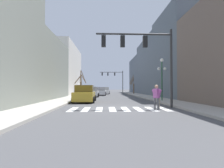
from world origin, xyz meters
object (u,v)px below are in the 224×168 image
Objects in this scene: traffic_signal_near at (143,50)px; traffic_signal_far at (114,76)px; street_lamp_right_corner at (162,71)px; pedestrian_crossing_street at (156,95)px; car_parked_left_near at (85,94)px; car_parked_right_mid at (100,92)px; street_tree_right_near at (81,83)px; car_driving_toward_lane at (92,92)px; pedestrian_near_right_corner at (157,95)px; car_parked_left_far at (97,90)px; street_tree_right_mid at (133,85)px; car_parked_right_near at (105,91)px.

traffic_signal_far is (-0.27, 35.67, 0.27)m from traffic_signal_near.
pedestrian_crossing_street is (-2.52, -6.47, -2.27)m from street_lamp_right_corner.
car_parked_right_mid is at bearing -4.36° from car_parked_left_near.
street_lamp_right_corner is 0.92× the size of street_tree_right_near.
car_driving_toward_lane is (-8.01, 10.14, -2.51)m from street_lamp_right_corner.
car_parked_right_mid is 21.77m from pedestrian_near_right_corner.
street_tree_right_near is at bearing 169.13° from car_parked_left_far.
car_driving_toward_lane is (-4.89, 15.35, -3.55)m from traffic_signal_near.
car_parked_left_far is 2.84× the size of pedestrian_crossing_street.
street_tree_right_near is (-8.37, 21.92, 1.33)m from pedestrian_near_right_corner.
car_parked_right_mid is (1.17, 5.42, -0.03)m from car_driving_toward_lane.
traffic_signal_far is 1.56× the size of street_tree_right_mid.
traffic_signal_near is 3.48× the size of pedestrian_crossing_street.
car_parked_right_near is 1.01× the size of street_tree_right_near.
traffic_signal_near is 8.04m from car_parked_left_near.
traffic_signal_near is 35.67m from traffic_signal_far.
pedestrian_near_right_corner is (3.67, -28.36, 0.22)m from car_parked_right_near.
street_lamp_right_corner reaches higher than car_parked_left_near.
traffic_signal_far is 36.39m from pedestrian_near_right_corner.
pedestrian_crossing_street is (0.87, -36.93, -3.58)m from traffic_signal_far.
car_parked_right_near is at bearing 157.73° from pedestrian_crossing_street.
traffic_signal_far reaches higher than pedestrian_near_right_corner.
street_tree_right_near reaches higher than car_driving_toward_lane.
street_tree_right_mid is at bearing -22.12° from car_parked_left_near.
street_tree_right_near is (-10.91, -4.35, 0.32)m from street_tree_right_mid.
car_parked_left_far is at bearing 159.90° from pedestrian_crossing_street.
street_tree_right_near is at bearing -99.58° from car_parked_right_mid.
car_driving_toward_lane is at bearing -102.82° from traffic_signal_far.
car_parked_right_near is (-2.81, 27.84, -3.55)m from traffic_signal_near.
car_parked_right_mid is at bearing 162.15° from pedestrian_crossing_street.
car_parked_right_mid is at bearing -103.05° from traffic_signal_far.
car_parked_left_near is (-4.63, -30.35, -3.77)m from traffic_signal_far.
car_parked_left_far is 1.05× the size of car_parked_right_mid.
street_lamp_right_corner is 20.59m from street_tree_right_mid.
street_tree_right_mid is 11.75m from street_tree_right_near.
traffic_signal_far is 21.19m from car_driving_toward_lane.
street_tree_right_mid is at bearing 124.99° from car_parked_right_mid.
traffic_signal_far reaches higher than street_tree_right_mid.
car_parked_right_near is 1.05× the size of car_parked_left_near.
car_parked_left_near is (0.08, -29.25, 0.05)m from car_parked_left_far.
traffic_signal_near is 22.77m from street_tree_right_near.
street_lamp_right_corner is 1.06× the size of street_tree_right_mid.
street_lamp_right_corner is at bearing -90.83° from car_parked_left_near.
car_driving_toward_lane is 2.55× the size of pedestrian_near_right_corner.
car_parked_right_mid is at bearing 100.16° from traffic_signal_near.
street_lamp_right_corner is at bearing -56.73° from street_tree_right_near.
car_parked_right_near is at bearing -9.47° from car_driving_toward_lane.
street_lamp_right_corner is 0.97× the size of car_parked_right_mid.
traffic_signal_near reaches higher than car_parked_left_near.
car_parked_left_far is at bearing -162.13° from car_parked_right_near.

